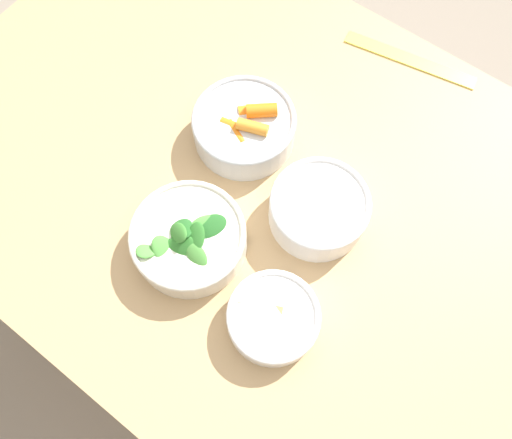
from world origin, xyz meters
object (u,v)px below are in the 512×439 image
at_px(bowl_greens, 189,238).
at_px(bowl_cookies, 273,317).
at_px(bowl_carrots, 244,127).
at_px(bowl_beans_hotdog, 318,210).
at_px(ruler, 410,60).

relative_size(bowl_greens, bowl_cookies, 1.30).
distance_m(bowl_carrots, bowl_beans_hotdog, 0.19).
bearing_deg(ruler, bowl_greens, -100.48).
bearing_deg(bowl_cookies, bowl_beans_hotdog, 103.17).
height_order(bowl_greens, bowl_beans_hotdog, bowl_greens).
height_order(bowl_greens, bowl_cookies, bowl_greens).
relative_size(bowl_beans_hotdog, ruler, 0.62).
height_order(bowl_beans_hotdog, bowl_cookies, bowl_beans_hotdog).
distance_m(bowl_beans_hotdog, ruler, 0.37).
xyz_separation_m(bowl_cookies, ruler, (-0.08, 0.54, -0.02)).
distance_m(bowl_carrots, ruler, 0.35).
relative_size(bowl_beans_hotdog, bowl_cookies, 1.14).
height_order(bowl_carrots, bowl_greens, bowl_greens).
bearing_deg(ruler, bowl_cookies, -81.80).
xyz_separation_m(bowl_carrots, bowl_cookies, (0.23, -0.23, -0.01)).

